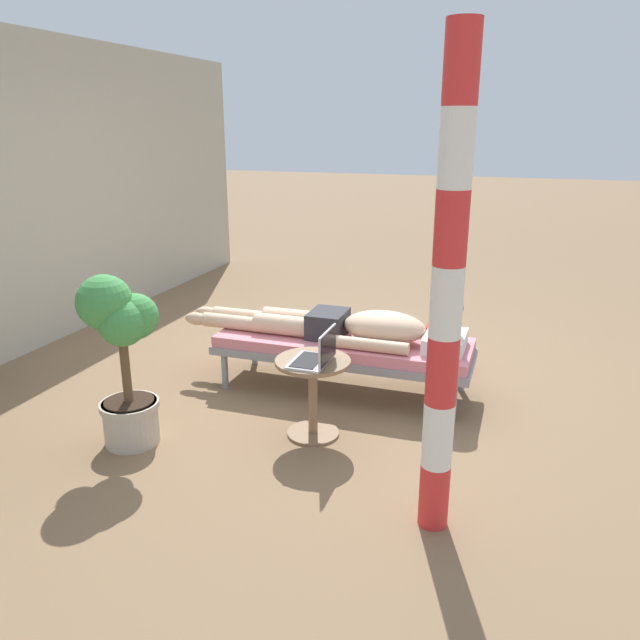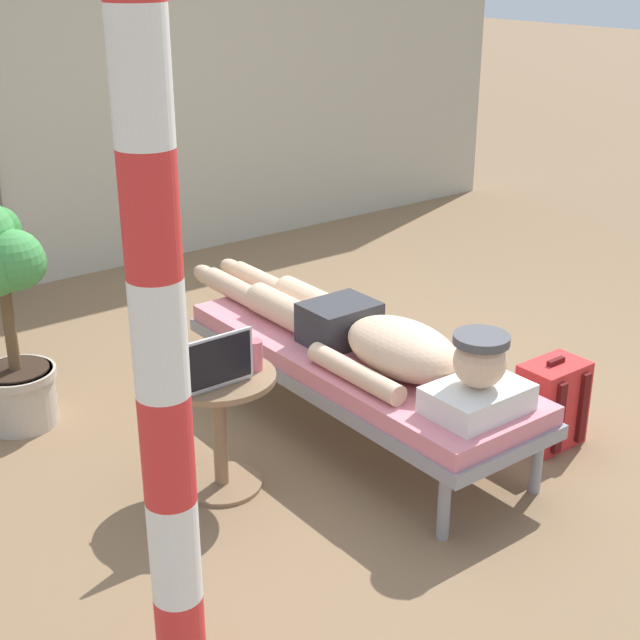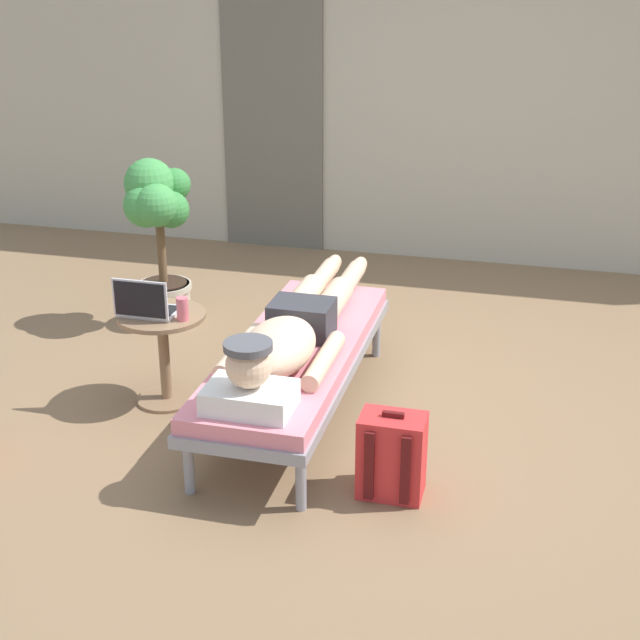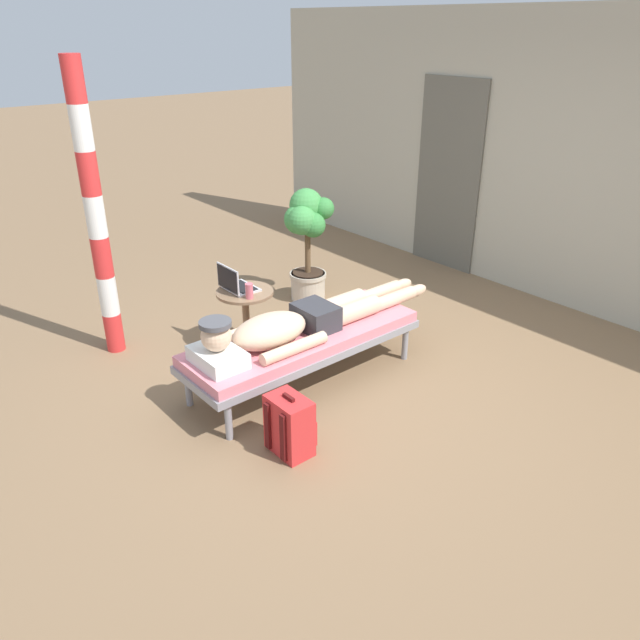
{
  "view_description": "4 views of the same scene",
  "coord_description": "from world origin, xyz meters",
  "px_view_note": "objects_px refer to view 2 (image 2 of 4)",
  "views": [
    {
      "loc": [
        -4.4,
        -1.37,
        1.95
      ],
      "look_at": [
        -0.42,
        -0.02,
        0.6
      ],
      "focal_mm": 34.77,
      "sensor_mm": 36.0,
      "label": 1
    },
    {
      "loc": [
        -2.69,
        -3.06,
        2.13
      ],
      "look_at": [
        -0.45,
        -0.15,
        0.63
      ],
      "focal_mm": 51.49,
      "sensor_mm": 36.0,
      "label": 2
    },
    {
      "loc": [
        0.99,
        -4.3,
        2.34
      ],
      "look_at": [
        -0.1,
        -0.12,
        0.56
      ],
      "focal_mm": 50.49,
      "sensor_mm": 36.0,
      "label": 3
    },
    {
      "loc": [
        3.06,
        -2.74,
        2.54
      ],
      "look_at": [
        0.02,
        -0.18,
        0.63
      ],
      "focal_mm": 34.85,
      "sensor_mm": 36.0,
      "label": 4
    }
  ],
  "objects_px": {
    "potted_plant": "(2,291)",
    "porch_post": "(159,338)",
    "laptop": "(210,370)",
    "lounge_chair": "(356,365)",
    "backpack": "(550,404)",
    "side_table": "(219,411)",
    "person_reclining": "(367,335)",
    "drink_glass": "(255,355)"
  },
  "relations": [
    {
      "from": "potted_plant",
      "to": "porch_post",
      "type": "height_order",
      "value": "porch_post"
    },
    {
      "from": "potted_plant",
      "to": "porch_post",
      "type": "xyz_separation_m",
      "value": [
        -0.21,
        -1.94,
        0.49
      ]
    },
    {
      "from": "laptop",
      "to": "potted_plant",
      "type": "bearing_deg",
      "value": 110.77
    },
    {
      "from": "lounge_chair",
      "to": "backpack",
      "type": "height_order",
      "value": "backpack"
    },
    {
      "from": "lounge_chair",
      "to": "side_table",
      "type": "xyz_separation_m",
      "value": [
        -0.75,
        -0.02,
        0.01
      ]
    },
    {
      "from": "backpack",
      "to": "potted_plant",
      "type": "distance_m",
      "value": 2.54
    },
    {
      "from": "potted_plant",
      "to": "person_reclining",
      "type": "bearing_deg",
      "value": -42.06
    },
    {
      "from": "laptop",
      "to": "potted_plant",
      "type": "distance_m",
      "value": 1.19
    },
    {
      "from": "lounge_chair",
      "to": "drink_glass",
      "type": "distance_m",
      "value": 0.65
    },
    {
      "from": "drink_glass",
      "to": "porch_post",
      "type": "relative_size",
      "value": 0.05
    },
    {
      "from": "person_reclining",
      "to": "drink_glass",
      "type": "height_order",
      "value": "person_reclining"
    },
    {
      "from": "side_table",
      "to": "drink_glass",
      "type": "bearing_deg",
      "value": -19.32
    },
    {
      "from": "person_reclining",
      "to": "laptop",
      "type": "height_order",
      "value": "laptop"
    },
    {
      "from": "person_reclining",
      "to": "drink_glass",
      "type": "bearing_deg",
      "value": 179.8
    },
    {
      "from": "side_table",
      "to": "porch_post",
      "type": "height_order",
      "value": "porch_post"
    },
    {
      "from": "drink_glass",
      "to": "porch_post",
      "type": "distance_m",
      "value": 1.32
    },
    {
      "from": "person_reclining",
      "to": "side_table",
      "type": "distance_m",
      "value": 0.77
    },
    {
      "from": "backpack",
      "to": "potted_plant",
      "type": "bearing_deg",
      "value": 138.43
    },
    {
      "from": "person_reclining",
      "to": "backpack",
      "type": "bearing_deg",
      "value": -40.6
    },
    {
      "from": "lounge_chair",
      "to": "laptop",
      "type": "height_order",
      "value": "laptop"
    },
    {
      "from": "person_reclining",
      "to": "porch_post",
      "type": "bearing_deg",
      "value": -149.95
    },
    {
      "from": "porch_post",
      "to": "side_table",
      "type": "bearing_deg",
      "value": 52.09
    },
    {
      "from": "side_table",
      "to": "backpack",
      "type": "xyz_separation_m",
      "value": [
        1.39,
        -0.6,
        -0.16
      ]
    },
    {
      "from": "backpack",
      "to": "porch_post",
      "type": "xyz_separation_m",
      "value": [
        -2.08,
        -0.29,
        0.98
      ]
    },
    {
      "from": "person_reclining",
      "to": "backpack",
      "type": "height_order",
      "value": "person_reclining"
    },
    {
      "from": "side_table",
      "to": "porch_post",
      "type": "bearing_deg",
      "value": -127.91
    },
    {
      "from": "drink_glass",
      "to": "laptop",
      "type": "bearing_deg",
      "value": 179.64
    },
    {
      "from": "drink_glass",
      "to": "backpack",
      "type": "distance_m",
      "value": 1.41
    },
    {
      "from": "potted_plant",
      "to": "porch_post",
      "type": "relative_size",
      "value": 0.47
    },
    {
      "from": "lounge_chair",
      "to": "porch_post",
      "type": "bearing_deg",
      "value": -147.69
    },
    {
      "from": "porch_post",
      "to": "laptop",
      "type": "bearing_deg",
      "value": 52.96
    },
    {
      "from": "lounge_chair",
      "to": "laptop",
      "type": "relative_size",
      "value": 6.19
    },
    {
      "from": "lounge_chair",
      "to": "porch_post",
      "type": "xyz_separation_m",
      "value": [
        -1.44,
        -0.91,
        0.83
      ]
    },
    {
      "from": "laptop",
      "to": "backpack",
      "type": "bearing_deg",
      "value": -20.78
    },
    {
      "from": "lounge_chair",
      "to": "laptop",
      "type": "distance_m",
      "value": 0.85
    },
    {
      "from": "laptop",
      "to": "potted_plant",
      "type": "xyz_separation_m",
      "value": [
        -0.42,
        1.11,
        0.1
      ]
    },
    {
      "from": "person_reclining",
      "to": "lounge_chair",
      "type": "bearing_deg",
      "value": 90.0
    },
    {
      "from": "person_reclining",
      "to": "porch_post",
      "type": "distance_m",
      "value": 1.79
    },
    {
      "from": "laptop",
      "to": "porch_post",
      "type": "height_order",
      "value": "porch_post"
    },
    {
      "from": "backpack",
      "to": "potted_plant",
      "type": "relative_size",
      "value": 0.38
    },
    {
      "from": "backpack",
      "to": "potted_plant",
      "type": "xyz_separation_m",
      "value": [
        -1.87,
        1.65,
        0.48
      ]
    },
    {
      "from": "laptop",
      "to": "backpack",
      "type": "distance_m",
      "value": 1.59
    }
  ]
}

